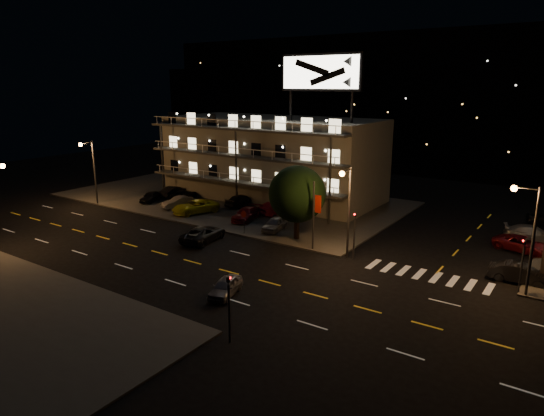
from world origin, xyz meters
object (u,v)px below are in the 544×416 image
Objects in this scene: tree at (297,196)px; lot_car_2 at (195,207)px; side_car_0 at (521,273)px; lot_car_7 at (241,202)px; road_car_west at (203,234)px; lot_car_4 at (275,224)px; road_car_east at (225,287)px.

lot_car_2 is (-14.65, 1.50, -3.49)m from tree.
lot_car_7 is at bearing 75.67° from side_car_0.
tree is at bearing -150.94° from road_car_west.
lot_car_7 is (2.50, 5.48, -0.14)m from lot_car_2.
lot_car_4 is at bearing -129.61° from road_car_west.
lot_car_2 is 22.94m from road_car_east.
road_car_west is at bearing 123.66° from road_car_east.
tree is 14.49m from road_car_east.
tree reaches higher than side_car_0.
lot_car_2 is 1.40× the size of lot_car_4.
lot_car_4 is (-3.20, 1.02, -3.59)m from tree.
road_car_east is (2.47, -13.77, -3.77)m from tree.
road_car_east is (17.11, -15.27, -0.28)m from lot_car_2.
tree is 15.13m from lot_car_2.
road_car_east is at bearing 126.97° from side_car_0.
tree is 9.68m from road_car_west.
road_car_west is (5.01, -12.41, -0.03)m from lot_car_7.
side_car_0 is at bearing -175.55° from road_car_west.
lot_car_4 reaches higher than road_car_east.
tree is at bearing 15.76° from lot_car_2.
tree reaches higher than lot_car_4.
side_car_0 is at bearing 20.07° from lot_car_2.
side_car_0 reaches higher than road_car_east.
road_car_east is (-17.16, -14.35, -0.12)m from side_car_0.
lot_car_7 is 0.80× the size of road_car_west.
lot_car_7 is at bearing 109.79° from road_car_east.
lot_car_7 is at bearing -76.23° from road_car_west.
tree is 1.84× the size of lot_car_4.
tree is at bearing 88.76° from side_car_0.
lot_car_7 is at bearing 87.09° from lot_car_2.
tree is 1.31× the size of lot_car_2.
lot_car_2 is at bearing 74.50° from lot_car_7.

